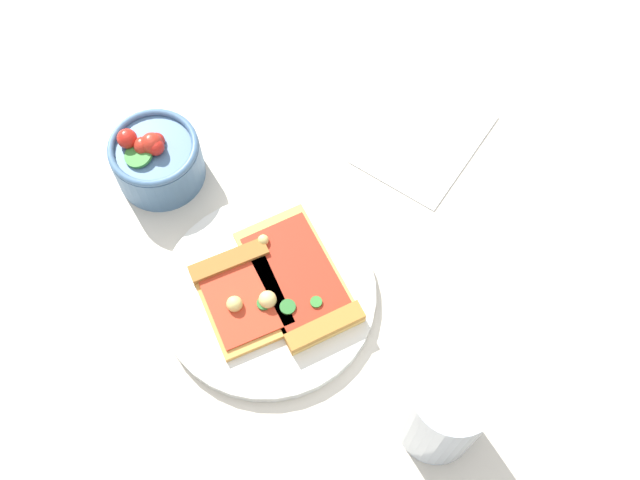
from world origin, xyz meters
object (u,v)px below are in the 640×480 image
(pizza_slice_far, at_px, (242,292))
(salad_bowl, at_px, (156,158))
(paper_napkin, at_px, (424,139))
(soda_glass, at_px, (444,412))
(pizza_slice_near, at_px, (302,285))
(plate, at_px, (268,294))

(pizza_slice_far, xyz_separation_m, salad_bowl, (-0.12, -0.15, 0.01))
(pizza_slice_far, xyz_separation_m, paper_napkin, (-0.26, 0.14, -0.02))
(soda_glass, xyz_separation_m, paper_napkin, (-0.33, -0.09, -0.06))
(pizza_slice_far, relative_size, paper_napkin, 0.90)
(salad_bowl, relative_size, soda_glass, 0.75)
(pizza_slice_near, bearing_deg, salad_bowl, -114.50)
(pizza_slice_near, relative_size, soda_glass, 1.25)
(pizza_slice_near, height_order, pizza_slice_far, pizza_slice_far)
(pizza_slice_far, bearing_deg, plate, 113.54)
(salad_bowl, bearing_deg, pizza_slice_far, 50.72)
(salad_bowl, height_order, soda_glass, soda_glass)
(salad_bowl, distance_m, soda_glass, 0.43)
(salad_bowl, bearing_deg, paper_napkin, 116.12)
(soda_glass, bearing_deg, pizza_slice_near, -119.63)
(pizza_slice_near, distance_m, salad_bowl, 0.23)
(pizza_slice_far, bearing_deg, pizza_slice_near, 114.56)
(plate, relative_size, paper_napkin, 1.50)
(plate, distance_m, soda_glass, 0.23)
(pizza_slice_near, height_order, salad_bowl, salad_bowl)
(plate, height_order, pizza_slice_far, pizza_slice_far)
(plate, distance_m, pizza_slice_near, 0.04)
(pizza_slice_far, bearing_deg, paper_napkin, 151.99)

